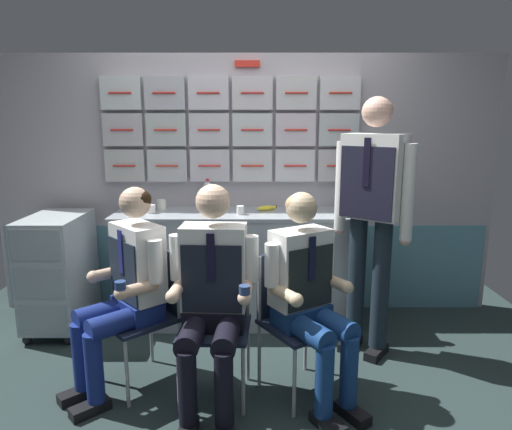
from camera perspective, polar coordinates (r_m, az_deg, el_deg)
The scene contains 17 objects.
ground at distance 2.95m, azimuth -1.74°, elevation -22.07°, with size 4.80×4.80×0.04m, color #243232.
galley_bulkhead at distance 3.86m, azimuth -1.38°, elevation 3.95°, with size 4.20×0.14×2.15m.
galley_counter at distance 3.73m, azimuth -2.23°, elevation -6.51°, with size 1.92×0.53×0.91m.
service_trolley at distance 3.89m, azimuth -23.20°, elevation -6.23°, with size 0.40×0.65×0.91m.
folding_chair_left at distance 2.97m, azimuth -12.67°, elevation -10.44°, with size 0.57×0.57×0.84m.
crew_member_left at distance 2.84m, azimuth -15.67°, elevation -8.06°, with size 0.65×0.63×1.24m.
folding_chair_center at distance 2.80m, azimuth -4.68°, elevation -11.53°, with size 0.42×0.43×0.84m.
crew_member_center at distance 2.59m, azimuth -5.24°, elevation -9.05°, with size 0.51×0.63×1.28m.
folding_chair_right at distance 2.83m, azimuth 4.72°, elevation -11.31°, with size 0.55×0.55×0.84m.
crew_member_right at distance 2.65m, azimuth 6.88°, elevation -9.37°, with size 0.58×0.66×1.23m.
crew_member_standing at distance 3.17m, azimuth 14.55°, elevation 1.47°, with size 0.46×0.42×1.78m.
sparkling_bottle_green at distance 3.50m, azimuth 11.13°, elevation 2.24°, with size 0.08×0.08×0.31m.
water_bottle_short at distance 3.75m, azimuth -5.79°, elevation 2.52°, with size 0.07×0.07×0.25m.
paper_cup_blue at distance 3.53m, azimuth -1.72°, elevation 0.65°, with size 0.06×0.06×0.07m.
paper_cup_tan at distance 3.79m, azimuth -11.47°, elevation 1.32°, with size 0.07×0.07×0.08m.
espresso_cup_small at distance 3.67m, azimuth -12.75°, elevation 0.80°, with size 0.07×0.07×0.07m.
snack_banana at distance 3.68m, azimuth 1.61°, elevation 0.87°, with size 0.17×0.10×0.04m.
Camera 1 is at (0.09, -2.45, 1.62)m, focal length 32.05 mm.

